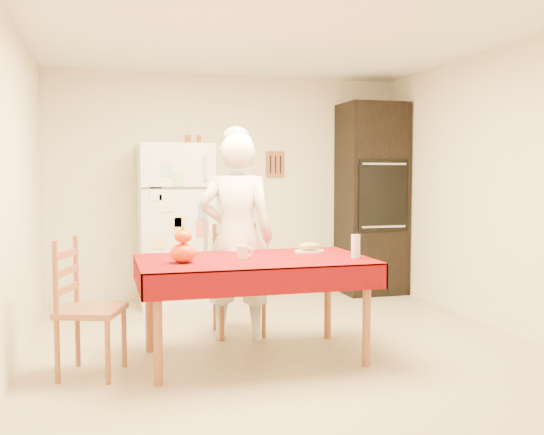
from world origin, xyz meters
name	(u,v)px	position (x,y,z in m)	size (l,w,h in m)	color
floor	(286,348)	(0.00, 0.00, 0.00)	(4.50, 4.50, 0.00)	tan
room_shell	(286,144)	(0.00, 0.00, 1.62)	(4.02, 4.52, 2.51)	#F0E3CA
refrigerator	(175,225)	(-0.65, 1.88, 0.85)	(0.75, 0.74, 1.70)	white
oven_cabinet	(372,199)	(1.63, 1.93, 1.10)	(0.70, 0.62, 2.20)	black
dining_table	(253,267)	(-0.32, -0.21, 0.69)	(1.70, 1.00, 0.76)	brown
chair_far	(237,275)	(-0.27, 0.57, 0.51)	(0.42, 0.40, 0.95)	brown
chair_left	(82,302)	(-1.54, -0.25, 0.51)	(0.51, 0.53, 0.95)	brown
seated_woman	(237,237)	(-0.32, 0.36, 0.86)	(0.63, 0.41, 1.72)	white
coffee_mug	(243,252)	(-0.40, -0.23, 0.81)	(0.08, 0.08, 0.10)	silver
pumpkin_lower	(183,253)	(-0.85, -0.30, 0.83)	(0.19, 0.19, 0.14)	#D85705
pumpkin_upper	(183,237)	(-0.85, -0.30, 0.95)	(0.12, 0.12, 0.09)	#C75504
wine_glass	(356,246)	(0.42, -0.41, 0.85)	(0.07, 0.07, 0.18)	silver
bread_plate	(309,251)	(0.19, -0.01, 0.77)	(0.24, 0.24, 0.02)	silver
bread_loaf	(309,246)	(0.19, -0.01, 0.81)	(0.18, 0.10, 0.06)	#9F714E
spice_jar_left	(187,140)	(-0.51, 1.93, 1.75)	(0.05, 0.05, 0.10)	brown
spice_jar_mid	(189,140)	(-0.49, 1.93, 1.75)	(0.05, 0.05, 0.10)	brown
spice_jar_right	(199,140)	(-0.39, 1.93, 1.75)	(0.05, 0.05, 0.10)	#924E1A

